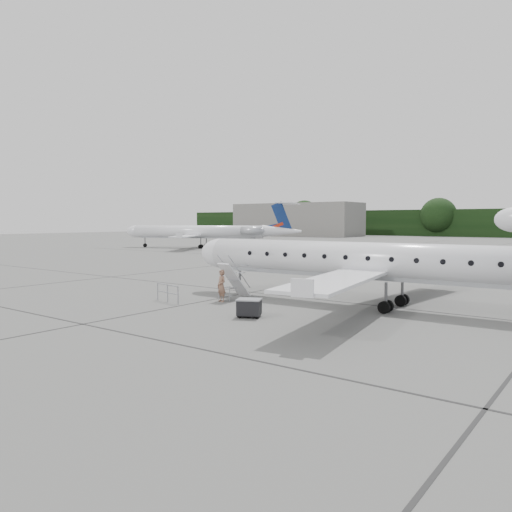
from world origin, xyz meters
The scene contains 8 objects.
ground centered at (0.00, 0.00, 0.00)m, with size 320.00×320.00×0.00m, color #61615E.
terminal_building centered at (-70.00, 110.00, 5.00)m, with size 40.00×14.00×10.00m, color slate.
main_regional_jet centered at (2.56, 3.03, 3.51)m, with size 27.39×19.72×7.02m, color silver, non-canonical shape.
airstair centered at (-5.43, 0.62, 1.10)m, with size 0.85×2.13×2.20m, color silver, non-canonical shape.
passenger centered at (-5.39, -0.59, 0.93)m, with size 0.68×0.45×1.86m, color brown.
safety_railing centered at (-7.81, -2.54, 0.50)m, with size 2.20×0.08×1.00m, color gray, non-canonical shape.
baggage_cart centered at (-1.27, -3.30, 0.48)m, with size 1.11×0.90×0.96m, color black, non-canonical shape.
bg_regional_left centered at (-45.83, 39.96, 3.85)m, with size 29.36×21.14×7.70m, color silver, non-canonical shape.
Camera 1 is at (13.39, -22.28, 4.70)m, focal length 35.00 mm.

